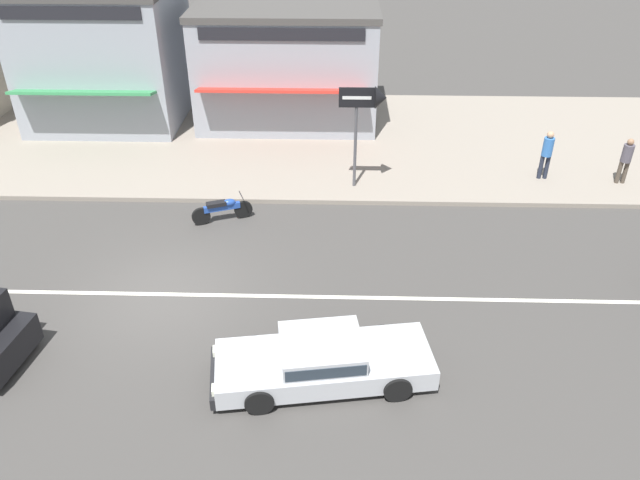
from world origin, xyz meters
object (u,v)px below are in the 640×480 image
(shopfront_corner_warung, at_px, (106,52))
(arrow_signboard, at_px, (374,104))
(sedan_silver_1, at_px, (322,360))
(pedestrian_near_clock, at_px, (547,151))
(pedestrian_mid_kerb, at_px, (626,158))
(shopfront_far_kios, at_px, (288,63))
(motorcycle_1, at_px, (223,209))

(shopfront_corner_warung, bearing_deg, arrow_signboard, -30.56)
(shopfront_corner_warung, bearing_deg, sedan_silver_1, -58.84)
(pedestrian_near_clock, xyz_separation_m, pedestrian_mid_kerb, (2.52, -0.28, -0.07))
(shopfront_far_kios, bearing_deg, pedestrian_mid_kerb, -26.30)
(pedestrian_near_clock, relative_size, pedestrian_mid_kerb, 1.07)
(pedestrian_near_clock, bearing_deg, sedan_silver_1, -127.37)
(shopfront_corner_warung, bearing_deg, pedestrian_near_clock, -18.19)
(motorcycle_1, height_order, pedestrian_near_clock, pedestrian_near_clock)
(sedan_silver_1, relative_size, shopfront_far_kios, 0.69)
(arrow_signboard, height_order, shopfront_corner_warung, shopfront_corner_warung)
(shopfront_corner_warung, bearing_deg, motorcycle_1, -54.94)
(motorcycle_1, relative_size, shopfront_corner_warung, 0.29)
(pedestrian_near_clock, bearing_deg, pedestrian_mid_kerb, -6.24)
(arrow_signboard, height_order, pedestrian_near_clock, arrow_signboard)
(sedan_silver_1, relative_size, shopfront_corner_warung, 0.79)
(shopfront_far_kios, bearing_deg, shopfront_corner_warung, -179.23)
(arrow_signboard, distance_m, pedestrian_near_clock, 6.22)
(arrow_signboard, relative_size, shopfront_corner_warung, 0.55)
(motorcycle_1, distance_m, shopfront_corner_warung, 10.32)
(motorcycle_1, bearing_deg, sedan_silver_1, -64.20)
(sedan_silver_1, distance_m, shopfront_far_kios, 15.13)
(sedan_silver_1, distance_m, pedestrian_near_clock, 11.96)
(sedan_silver_1, distance_m, arrow_signboard, 9.16)
(arrow_signboard, xyz_separation_m, pedestrian_near_clock, (5.88, 0.77, -1.87))
(shopfront_far_kios, bearing_deg, pedestrian_near_clock, -31.04)
(motorcycle_1, distance_m, arrow_signboard, 5.65)
(motorcycle_1, relative_size, pedestrian_near_clock, 1.05)
(sedan_silver_1, relative_size, arrow_signboard, 1.44)
(motorcycle_1, distance_m, shopfront_far_kios, 8.67)
(arrow_signboard, bearing_deg, shopfront_far_kios, 116.76)
(sedan_silver_1, relative_size, pedestrian_mid_kerb, 3.08)
(sedan_silver_1, distance_m, motorcycle_1, 7.32)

